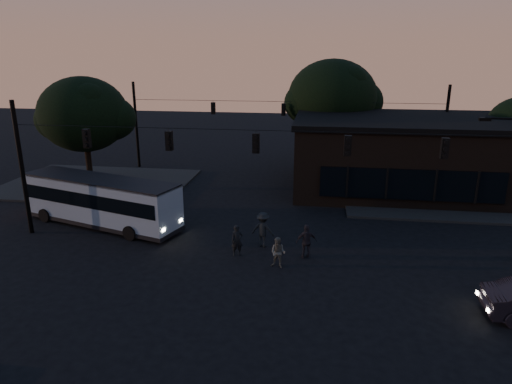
# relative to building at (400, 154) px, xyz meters

# --- Properties ---
(ground) EXTENTS (120.00, 120.00, 0.00)m
(ground) POSITION_rel_building_xyz_m (-9.00, -15.97, -2.71)
(ground) COLOR black
(ground) RESTS_ON ground
(sidewalk_far_right) EXTENTS (14.00, 10.00, 0.15)m
(sidewalk_far_right) POSITION_rel_building_xyz_m (3.00, -1.97, -2.63)
(sidewalk_far_right) COLOR black
(sidewalk_far_right) RESTS_ON ground
(sidewalk_far_left) EXTENTS (14.00, 10.00, 0.15)m
(sidewalk_far_left) POSITION_rel_building_xyz_m (-23.00, -1.97, -2.63)
(sidewalk_far_left) COLOR black
(sidewalk_far_left) RESTS_ON ground
(building) EXTENTS (15.40, 10.41, 5.40)m
(building) POSITION_rel_building_xyz_m (0.00, 0.00, 0.00)
(building) COLOR black
(building) RESTS_ON ground
(tree_behind) EXTENTS (7.60, 7.60, 9.43)m
(tree_behind) POSITION_rel_building_xyz_m (-5.00, 6.03, 3.48)
(tree_behind) COLOR black
(tree_behind) RESTS_ON ground
(tree_left) EXTENTS (6.40, 6.40, 8.30)m
(tree_left) POSITION_rel_building_xyz_m (-23.00, -2.97, 2.86)
(tree_left) COLOR black
(tree_left) RESTS_ON ground
(signal_rig_near) EXTENTS (26.24, 0.30, 7.50)m
(signal_rig_near) POSITION_rel_building_xyz_m (-9.00, -11.97, 1.74)
(signal_rig_near) COLOR black
(signal_rig_near) RESTS_ON ground
(signal_rig_far) EXTENTS (26.24, 0.30, 7.50)m
(signal_rig_far) POSITION_rel_building_xyz_m (-9.00, 4.03, 1.50)
(signal_rig_far) COLOR black
(signal_rig_far) RESTS_ON ground
(bus) EXTENTS (10.46, 5.31, 2.87)m
(bus) POSITION_rel_building_xyz_m (-18.51, -10.21, -1.10)
(bus) COLOR #7F90A1
(bus) RESTS_ON ground
(pedestrian_a) EXTENTS (0.68, 0.56, 1.62)m
(pedestrian_a) POSITION_rel_building_xyz_m (-9.76, -13.32, -1.90)
(pedestrian_a) COLOR black
(pedestrian_a) RESTS_ON ground
(pedestrian_b) EXTENTS (0.86, 0.74, 1.52)m
(pedestrian_b) POSITION_rel_building_xyz_m (-7.59, -14.36, -1.95)
(pedestrian_b) COLOR #4E5048
(pedestrian_b) RESTS_ON ground
(pedestrian_c) EXTENTS (1.11, 0.64, 1.77)m
(pedestrian_c) POSITION_rel_building_xyz_m (-6.29, -13.10, -1.82)
(pedestrian_c) COLOR black
(pedestrian_c) RESTS_ON ground
(pedestrian_d) EXTENTS (1.35, 0.94, 1.91)m
(pedestrian_d) POSITION_rel_building_xyz_m (-8.62, -11.98, -1.75)
(pedestrian_d) COLOR black
(pedestrian_d) RESTS_ON ground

